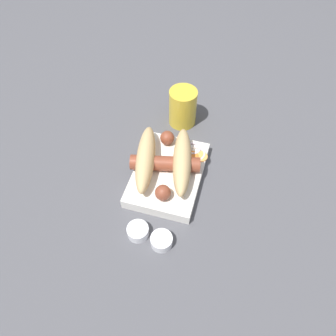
{
  "coord_description": "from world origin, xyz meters",
  "views": [
    {
      "loc": [
        -0.44,
        -0.12,
        0.63
      ],
      "look_at": [
        0.0,
        0.0,
        0.04
      ],
      "focal_mm": 35.0,
      "sensor_mm": 36.0,
      "label": 1
    }
  ],
  "objects": [
    {
      "name": "pickled_veggies",
      "position": [
        0.07,
        -0.05,
        0.03
      ],
      "size": [
        0.06,
        0.06,
        0.01
      ],
      "color": "#F99E4C",
      "rests_on": "food_tray"
    },
    {
      "name": "drink_glass",
      "position": [
        0.19,
        0.01,
        0.05
      ],
      "size": [
        0.07,
        0.07,
        0.1
      ],
      "color": "gold",
      "rests_on": "ground_plane"
    },
    {
      "name": "condiment_cup_far",
      "position": [
        -0.16,
        -0.03,
        0.01
      ],
      "size": [
        0.05,
        0.05,
        0.02
      ],
      "color": "white",
      "rests_on": "ground_plane"
    },
    {
      "name": "condiment_cup_near",
      "position": [
        -0.16,
        0.02,
        0.01
      ],
      "size": [
        0.05,
        0.05,
        0.02
      ],
      "color": "white",
      "rests_on": "ground_plane"
    },
    {
      "name": "food_tray",
      "position": [
        0.0,
        0.0,
        0.01
      ],
      "size": [
        0.21,
        0.15,
        0.03
      ],
      "color": "silver",
      "rests_on": "ground_plane"
    },
    {
      "name": "sausage",
      "position": [
        0.01,
        0.01,
        0.05
      ],
      "size": [
        0.19,
        0.16,
        0.03
      ],
      "color": "brown",
      "rests_on": "food_tray"
    },
    {
      "name": "ground_plane",
      "position": [
        0.0,
        0.0,
        0.0
      ],
      "size": [
        3.0,
        3.0,
        0.0
      ],
      "primitive_type": "plane",
      "color": "#4C4C51"
    },
    {
      "name": "bread_roll",
      "position": [
        0.01,
        0.01,
        0.06
      ],
      "size": [
        0.21,
        0.16,
        0.06
      ],
      "color": "tan",
      "rests_on": "food_tray"
    }
  ]
}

